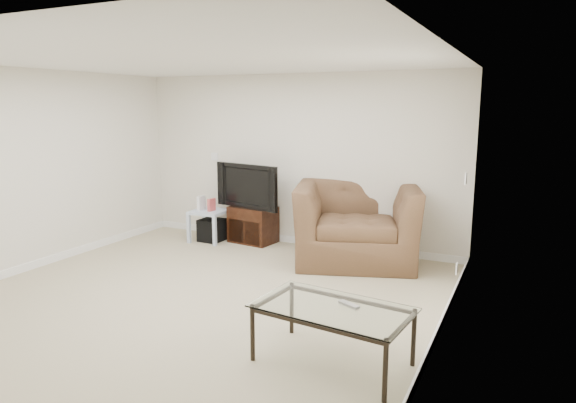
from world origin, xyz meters
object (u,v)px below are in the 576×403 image
at_px(recliner, 357,210).
at_px(subwoofer, 212,230).
at_px(side_table, 209,226).
at_px(television, 252,185).
at_px(tv_stand, 253,224).
at_px(coffee_table, 332,335).

bearing_deg(recliner, subwoofer, 161.32).
bearing_deg(side_table, television, 17.74).
distance_m(tv_stand, coffee_table, 3.83).
height_order(side_table, subwoofer, side_table).
xyz_separation_m(television, coffee_table, (2.40, -2.95, -0.64)).
xyz_separation_m(side_table, recliner, (2.34, 0.00, 0.45)).
height_order(television, coffee_table, television).
distance_m(television, coffee_table, 3.86).
distance_m(tv_stand, television, 0.60).
xyz_separation_m(side_table, subwoofer, (0.03, 0.02, -0.07)).
relative_size(television, subwoofer, 3.15).
height_order(television, recliner, recliner).
distance_m(tv_stand, recliner, 1.77).
bearing_deg(side_table, coffee_table, -42.16).
xyz_separation_m(television, subwoofer, (-0.61, -0.18, -0.71)).
relative_size(television, recliner, 0.67).
bearing_deg(television, tv_stand, 94.77).
bearing_deg(tv_stand, television, -90.00).
height_order(tv_stand, television, television).
bearing_deg(side_table, recliner, 0.00).
height_order(television, subwoofer, television).
relative_size(tv_stand, coffee_table, 0.54).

